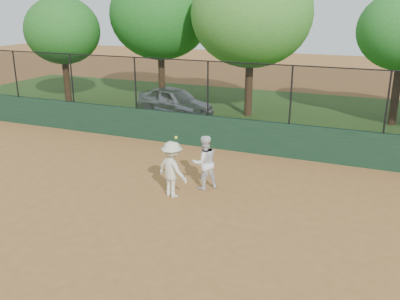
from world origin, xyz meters
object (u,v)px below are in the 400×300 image
at_px(player_second, 204,162).
at_px(tree_2, 251,14).
at_px(tree_0, 62,31).
at_px(player_main, 172,169).
at_px(parked_car, 175,101).
at_px(tree_1, 160,15).

xyz_separation_m(player_second, tree_2, (-1.45, 9.02, 3.86)).
bearing_deg(tree_2, player_second, -80.90).
xyz_separation_m(tree_0, tree_2, (9.79, 1.01, 0.89)).
distance_m(player_second, player_main, 1.05).
relative_size(parked_car, player_main, 2.19).
bearing_deg(player_second, tree_1, -100.95).
bearing_deg(player_second, player_main, 11.32).
relative_size(tree_1, tree_2, 0.97).
height_order(player_main, tree_1, tree_1).
xyz_separation_m(tree_0, tree_1, (4.46, 2.37, 0.78)).
bearing_deg(player_main, player_second, 55.39).
distance_m(parked_car, player_main, 9.38).
relative_size(player_second, player_main, 0.87).
height_order(player_second, tree_0, tree_0).
bearing_deg(tree_2, parked_car, -156.06).
relative_size(player_second, tree_1, 0.23).
bearing_deg(tree_0, parked_car, -3.60).
bearing_deg(tree_0, tree_1, 28.02).
bearing_deg(parked_car, player_second, -128.60).
distance_m(parked_car, tree_2, 5.30).
xyz_separation_m(parked_car, tree_2, (3.20, 1.42, 3.98)).
height_order(player_main, tree_0, tree_0).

